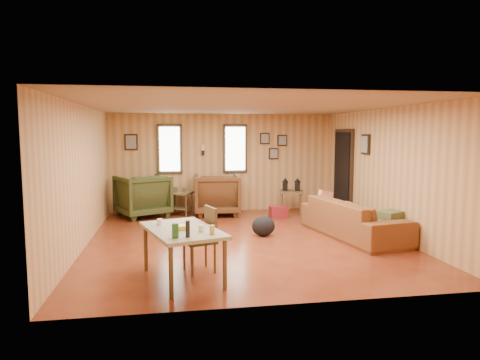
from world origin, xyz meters
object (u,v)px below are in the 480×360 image
(recliner_green, at_px, (142,194))
(sofa, at_px, (353,212))
(recliner_brown, at_px, (217,192))
(side_table, at_px, (291,190))
(end_table, at_px, (180,199))
(dining_table, at_px, (183,233))

(recliner_green, bearing_deg, sofa, 120.11)
(recliner_brown, bearing_deg, side_table, 174.19)
(end_table, bearing_deg, dining_table, -91.02)
(side_table, bearing_deg, recliner_green, 174.34)
(sofa, xyz_separation_m, end_table, (-3.13, 2.68, -0.09))
(sofa, distance_m, dining_table, 3.73)
(recliner_brown, distance_m, end_table, 0.89)
(dining_table, bearing_deg, sofa, 13.26)
(end_table, bearing_deg, side_table, -8.73)
(recliner_brown, distance_m, dining_table, 4.56)
(sofa, bearing_deg, end_table, 39.67)
(end_table, bearing_deg, recliner_green, -176.32)
(recliner_brown, distance_m, side_table, 1.76)
(sofa, relative_size, recliner_brown, 2.23)
(end_table, xyz_separation_m, dining_table, (-0.08, -4.57, 0.25))
(sofa, relative_size, dining_table, 1.56)
(end_table, bearing_deg, sofa, -40.57)
(recliner_brown, bearing_deg, sofa, 135.11)
(recliner_green, distance_m, end_table, 0.88)
(recliner_brown, height_order, recliner_green, recliner_green)
(recliner_brown, xyz_separation_m, dining_table, (-0.94, -4.46, 0.09))
(sofa, bearing_deg, recliner_brown, 31.63)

